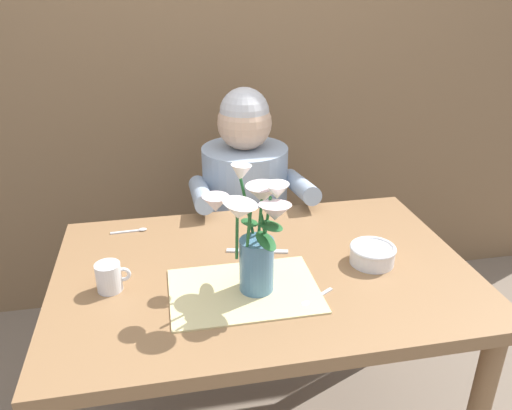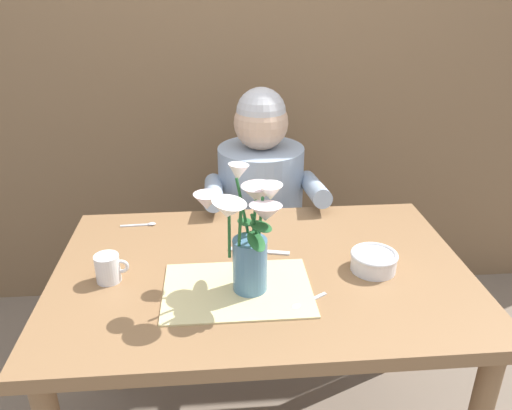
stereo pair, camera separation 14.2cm
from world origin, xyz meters
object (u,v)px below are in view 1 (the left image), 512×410
object	(u,v)px
flower_vase	(255,231)
dinner_knife	(257,251)
tea_cup	(109,277)
seated_person	(246,225)
ceramic_bowl	(372,254)

from	to	relation	value
flower_vase	dinner_knife	bearing A→B (deg)	77.71
dinner_knife	tea_cup	size ratio (longest dim) A/B	2.04
seated_person	ceramic_bowl	xyz separation A→B (m)	(0.27, -0.65, 0.21)
ceramic_bowl	dinner_knife	distance (m)	0.35
flower_vase	ceramic_bowl	size ratio (longest dim) A/B	2.42
flower_vase	dinner_knife	world-z (taller)	flower_vase
flower_vase	tea_cup	xyz separation A→B (m)	(-0.38, 0.08, -0.14)
ceramic_bowl	tea_cup	distance (m)	0.75
seated_person	ceramic_bowl	world-z (taller)	seated_person
seated_person	flower_vase	xyz separation A→B (m)	(-0.10, -0.72, 0.36)
flower_vase	dinner_knife	distance (m)	0.27
ceramic_bowl	tea_cup	xyz separation A→B (m)	(-0.75, 0.01, 0.01)
ceramic_bowl	tea_cup	size ratio (longest dim) A/B	1.46
flower_vase	ceramic_bowl	distance (m)	0.40
seated_person	tea_cup	xyz separation A→B (m)	(-0.48, -0.65, 0.22)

